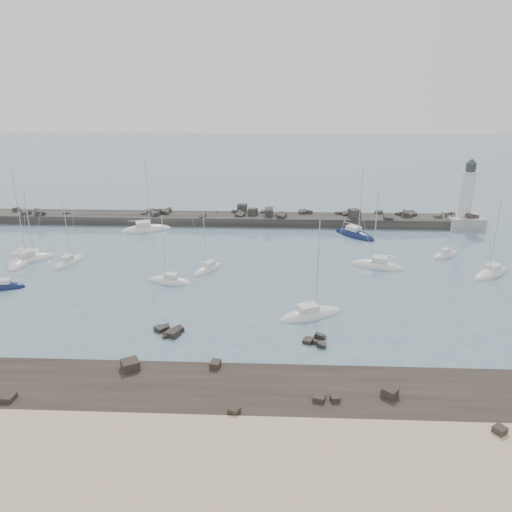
{
  "coord_description": "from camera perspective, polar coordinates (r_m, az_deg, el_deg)",
  "views": [
    {
      "loc": [
        8.61,
        -62.54,
        30.09
      ],
      "look_at": [
        5.4,
        12.0,
        2.36
      ],
      "focal_mm": 35.0,
      "sensor_mm": 36.0,
      "label": 1
    }
  ],
  "objects": [
    {
      "name": "ground",
      "position": [
        69.93,
        -4.87,
        -5.18
      ],
      "size": [
        400.0,
        400.0,
        0.0
      ],
      "primitive_type": "plane",
      "color": "slate",
      "rests_on": "ground"
    },
    {
      "name": "sand_strip",
      "position": [
        43.73,
        -10.47,
        -23.52
      ],
      "size": [
        140.0,
        14.0,
        1.0
      ],
      "primitive_type": "cube",
      "color": "#C8AE8A",
      "rests_on": "ground"
    },
    {
      "name": "rock_shelf",
      "position": [
        51.25,
        -8.2,
        -15.8
      ],
      "size": [
        140.0,
        12.0,
        1.72
      ],
      "color": "black",
      "rests_on": "ground"
    },
    {
      "name": "rock_cluster_near",
      "position": [
        62.46,
        -9.8,
        -8.66
      ],
      "size": [
        3.96,
        3.32,
        1.5
      ],
      "color": "black",
      "rests_on": "ground"
    },
    {
      "name": "rock_cluster_far",
      "position": [
        60.17,
        6.82,
        -9.63
      ],
      "size": [
        3.07,
        3.28,
        1.1
      ],
      "color": "black",
      "rests_on": "ground"
    },
    {
      "name": "breakwater",
      "position": [
        105.98,
        -6.01,
        3.95
      ],
      "size": [
        115.0,
        6.49,
        5.07
      ],
      "color": "#292724",
      "rests_on": "ground"
    },
    {
      "name": "lighthouse",
      "position": [
        110.95,
        22.7,
        4.71
      ],
      "size": [
        7.0,
        7.0,
        14.6
      ],
      "color": "gray",
      "rests_on": "ground"
    },
    {
      "name": "sailboat_0",
      "position": [
        92.34,
        -24.36,
        -0.41
      ],
      "size": [
        7.68,
        6.81,
        12.72
      ],
      "color": "silver",
      "rests_on": "ground"
    },
    {
      "name": "sailboat_1",
      "position": [
        93.03,
        -24.96,
        -0.37
      ],
      "size": [
        3.94,
        10.8,
        16.66
      ],
      "color": "silver",
      "rests_on": "ground"
    },
    {
      "name": "sailboat_2",
      "position": [
        82.67,
        -26.96,
        -3.2
      ],
      "size": [
        6.65,
        2.95,
        10.29
      ],
      "color": "#0F1940",
      "rests_on": "ground"
    },
    {
      "name": "sailboat_3",
      "position": [
        88.7,
        -20.6,
        -0.71
      ],
      "size": [
        4.03,
        7.16,
        10.94
      ],
      "color": "silver",
      "rests_on": "ground"
    },
    {
      "name": "sailboat_4",
      "position": [
        102.55,
        -12.44,
        2.92
      ],
      "size": [
        10.57,
        6.07,
        15.95
      ],
      "color": "silver",
      "rests_on": "ground"
    },
    {
      "name": "sailboat_5",
      "position": [
        76.76,
        -9.83,
        -2.9
      ],
      "size": [
        7.42,
        3.73,
        11.38
      ],
      "color": "silver",
      "rests_on": "ground"
    },
    {
      "name": "sailboat_6",
      "position": [
        80.48,
        -5.52,
        -1.56
      ],
      "size": [
        5.34,
        6.66,
        10.61
      ],
      "color": "silver",
      "rests_on": "ground"
    },
    {
      "name": "sailboat_7",
      "position": [
        66.0,
        6.26,
        -6.73
      ],
      "size": [
        9.21,
        6.06,
        14.0
      ],
      "color": "silver",
      "rests_on": "ground"
    },
    {
      "name": "sailboat_8",
      "position": [
        98.78,
        11.24,
        2.35
      ],
      "size": [
        8.47,
        8.78,
        14.83
      ],
      "color": "#0F1940",
      "rests_on": "ground"
    },
    {
      "name": "sailboat_9",
      "position": [
        83.91,
        13.61,
        -1.12
      ],
      "size": [
        8.93,
        5.2,
        13.63
      ],
      "color": "silver",
      "rests_on": "ground"
    },
    {
      "name": "sailboat_10",
      "position": [
        86.84,
        25.25,
        -1.83
      ],
      "size": [
        8.27,
        7.61,
        13.6
      ],
      "color": "silver",
      "rests_on": "ground"
    },
    {
      "name": "sailboat_11",
      "position": [
        92.33,
        20.87,
        0.07
      ],
      "size": [
        6.06,
        5.03,
        9.88
      ],
      "color": "silver",
      "rests_on": "ground"
    }
  ]
}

